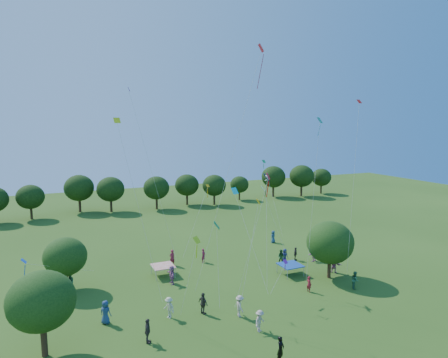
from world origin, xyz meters
TOP-DOWN VIEW (x-y plane):
  - near_tree_west at (-14.53, 11.36)m, footprint 4.48×4.48m
  - near_tree_north at (-12.62, 22.38)m, footprint 4.00×4.00m
  - near_tree_east at (12.07, 14.69)m, footprint 4.76×4.76m
  - treeline at (-1.73, 55.43)m, footprint 88.01×8.77m
  - tent_red_stripe at (-3.32, 22.12)m, footprint 2.20×2.20m
  - tent_blue at (8.91, 17.00)m, footprint 2.20×2.20m
  - man_in_black at (-0.24, 4.24)m, footprint 0.79×0.72m
  - crowd_person_0 at (13.07, 27.42)m, footprint 0.91×0.76m
  - crowd_person_1 at (8.14, 12.67)m, footprint 0.44×0.61m
  - crowd_person_2 at (-12.30, 22.39)m, footprint 0.64×0.84m
  - crowd_person_3 at (-5.30, 13.07)m, footprint 0.95×1.26m
  - crowd_person_4 at (-2.52, 12.59)m, footprint 0.82×1.17m
  - crowd_person_5 at (13.46, 15.63)m, footprint 1.40×1.59m
  - crowd_person_6 at (-10.13, 14.23)m, footprint 1.04×0.98m
  - crowd_person_7 at (1.94, 24.12)m, footprint 0.71×0.67m
  - crowd_person_8 at (12.63, 11.53)m, footprint 0.83×0.93m
  - crowd_person_9 at (0.39, 8.20)m, footprint 1.21×1.00m
  - crowd_person_10 at (-7.74, 10.09)m, footprint 0.86×1.17m
  - crowd_person_11 at (13.65, 19.37)m, footprint 1.61×1.02m
  - crowd_person_12 at (10.24, 20.18)m, footprint 0.83×0.93m
  - crowd_person_13 at (-1.61, 24.59)m, footprint 0.78×0.61m
  - crowd_person_14 at (9.65, 19.92)m, footprint 0.95×0.89m
  - crowd_person_15 at (0.06, 10.96)m, footprint 0.63×1.22m
  - crowd_person_16 at (11.87, 20.44)m, footprint 0.93×0.95m
  - crowd_person_17 at (-3.10, 19.71)m, footprint 0.66×1.73m
  - pirate_kite at (5.56, 16.40)m, footprint 2.63×4.64m
  - red_high_kite at (2.79, 14.57)m, footprint 6.63×0.86m
  - small_kite_0 at (0.93, 9.01)m, footprint 2.28×1.72m
  - small_kite_1 at (0.87, 10.08)m, footprint 1.84×0.60m
  - small_kite_2 at (-7.77, 15.53)m, footprint 2.96×2.90m
  - small_kite_3 at (-1.44, 12.18)m, footprint 0.88×2.20m
  - small_kite_4 at (8.04, 11.96)m, footprint 1.07×0.71m
  - small_kite_5 at (4.30, 11.08)m, footprint 1.74×0.38m
  - small_kite_6 at (7.36, 19.63)m, footprint 3.15×0.86m
  - small_kite_7 at (2.51, 16.31)m, footprint 0.87×6.05m
  - small_kite_8 at (12.27, 11.85)m, footprint 0.53×0.49m
  - small_kite_9 at (2.77, 26.26)m, footprint 4.74×4.17m
  - small_kite_10 at (-4.33, 9.39)m, footprint 1.15×1.85m
  - small_kite_11 at (12.97, 29.05)m, footprint 0.79×4.51m
  - small_kite_12 at (-15.27, 20.38)m, footprint 6.09×3.10m
  - small_kite_13 at (-4.63, 23.66)m, footprint 4.33×1.79m

SIDE VIEW (x-z plane):
  - crowd_person_1 at x=8.14m, z-range 0.00..1.50m
  - crowd_person_2 at x=-12.30m, z-range 0.00..1.51m
  - crowd_person_16 at x=11.87m, z-range 0.00..1.56m
  - crowd_person_7 at x=1.94m, z-range 0.00..1.61m
  - crowd_person_11 at x=13.65m, z-range 0.00..1.63m
  - crowd_person_0 at x=13.07m, z-range 0.00..1.63m
  - crowd_person_12 at x=10.24m, z-range 0.00..1.67m
  - crowd_person_8 at x=12.63m, z-range 0.00..1.67m
  - crowd_person_5 at x=13.46m, z-range 0.00..1.68m
  - crowd_person_9 at x=0.39m, z-range 0.00..1.70m
  - crowd_person_14 at x=9.65m, z-range 0.00..1.72m
  - crowd_person_3 at x=-5.30m, z-range 0.00..1.76m
  - man_in_black at x=-0.24m, z-range 0.00..1.78m
  - crowd_person_15 at x=0.06m, z-range 0.00..1.80m
  - crowd_person_13 at x=-1.61m, z-range 0.00..1.82m
  - crowd_person_10 at x=-7.74m, z-range 0.00..1.82m
  - crowd_person_4 at x=-2.52m, z-range 0.00..1.82m
  - crowd_person_17 at x=-3.10m, z-range 0.00..1.84m
  - crowd_person_6 at x=-10.13m, z-range 0.00..1.88m
  - tent_red_stripe at x=-3.32m, z-range 0.49..1.59m
  - tent_blue at x=8.91m, z-range 0.49..1.59m
  - near_tree_north at x=-12.62m, z-range 0.73..5.81m
  - small_kite_12 at x=-15.27m, z-range 2.08..5.07m
  - small_kite_5 at x=4.30m, z-range 2.21..5.07m
  - near_tree_east at x=12.07m, z-range 0.79..6.67m
  - near_tree_west at x=-14.53m, z-range 0.95..6.90m
  - treeline at x=-1.73m, z-range 0.70..7.48m
  - small_kite_10 at x=-4.33m, z-range 3.46..9.87m
  - small_kite_9 at x=2.77m, z-range 3.13..10.29m
  - small_kite_3 at x=-1.44m, z-range 3.76..10.27m
  - small_kite_1 at x=0.87m, z-range 3.68..12.23m
  - small_kite_6 at x=7.36m, z-range 4.09..11.91m
  - small_kite_7 at x=2.51m, z-range 4.15..12.48m
  - small_kite_11 at x=12.97m, z-range 4.09..13.60m
  - small_kite_0 at x=0.93m, z-range 4.54..15.30m
  - pirate_kite at x=5.56m, z-range 5.47..15.09m
  - small_kite_2 at x=-7.77m, z-range 5.09..19.94m
  - small_kite_8 at x=12.27m, z-range 4.69..21.20m
  - small_kite_4 at x=8.04m, z-range 5.92..20.85m
  - small_kite_13 at x=-4.63m, z-range 4.79..22.74m
  - red_high_kite at x=2.79m, z-range 8.01..29.18m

